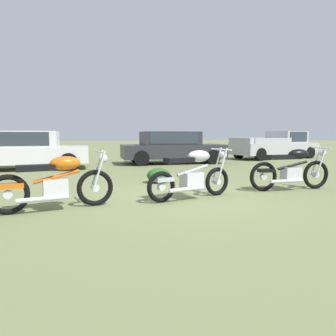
% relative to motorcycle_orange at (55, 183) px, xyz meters
% --- Properties ---
extents(ground_plane, '(120.00, 120.00, 0.00)m').
position_rel_motorcycle_orange_xyz_m(ground_plane, '(2.56, 0.06, -0.48)').
color(ground_plane, olive).
extents(motorcycle_orange, '(2.08, 0.64, 1.02)m').
position_rel_motorcycle_orange_xyz_m(motorcycle_orange, '(0.00, 0.00, 0.00)').
color(motorcycle_orange, black).
rests_on(motorcycle_orange, ground).
extents(motorcycle_silver, '(1.97, 0.66, 1.02)m').
position_rel_motorcycle_orange_xyz_m(motorcycle_silver, '(2.59, -0.18, 0.01)').
color(motorcycle_silver, black).
rests_on(motorcycle_silver, ground).
extents(motorcycle_black, '(2.05, 0.74, 1.02)m').
position_rel_motorcycle_orange_xyz_m(motorcycle_black, '(5.19, -0.31, 0.01)').
color(motorcycle_black, black).
rests_on(motorcycle_black, ground).
extents(car_white, '(4.83, 2.51, 1.43)m').
position_rel_motorcycle_orange_xyz_m(car_white, '(-0.66, 7.06, 0.36)').
color(car_white, silver).
rests_on(car_white, ground).
extents(car_charcoal, '(4.83, 2.59, 1.43)m').
position_rel_motorcycle_orange_xyz_m(car_charcoal, '(5.58, 6.94, 0.32)').
color(car_charcoal, '#2D2D33').
rests_on(car_charcoal, ground).
extents(pickup_truck_silver, '(5.03, 1.97, 1.49)m').
position_rel_motorcycle_orange_xyz_m(pickup_truck_silver, '(12.19, 7.16, 0.27)').
color(pickup_truck_silver, '#B2B5BA').
rests_on(pickup_truck_silver, ground).
extents(shrub_low, '(0.65, 0.55, 0.40)m').
position_rel_motorcycle_orange_xyz_m(shrub_low, '(2.80, 2.00, -0.28)').
color(shrub_low, '#235A1E').
rests_on(shrub_low, ground).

